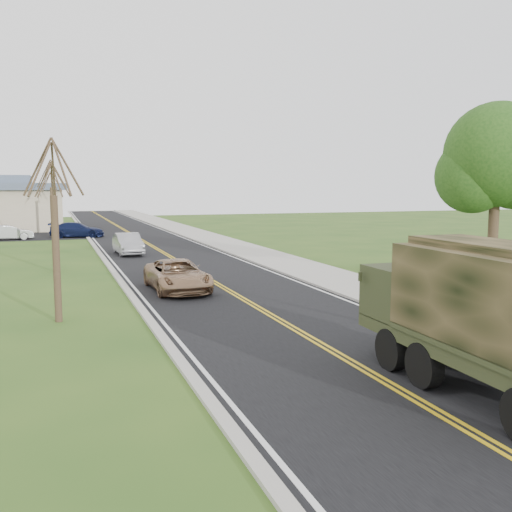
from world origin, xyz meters
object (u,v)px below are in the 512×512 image
suv_champagne (177,275)px  sedan_silver (128,244)px  military_truck (488,308)px  pickup_navy (471,267)px

suv_champagne → sedan_silver: 14.28m
military_truck → pickup_navy: 15.98m
military_truck → pickup_navy: military_truck is taller
suv_champagne → sedan_silver: sedan_silver is taller
sedan_silver → military_truck: bearing=-84.5°
military_truck → suv_champagne: 15.02m
sedan_silver → pickup_navy: (14.06, -16.46, -0.02)m
sedan_silver → suv_champagne: bearing=-91.1°
sedan_silver → pickup_navy: bearing=-51.8°
sedan_silver → pickup_navy: size_ratio=0.91×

